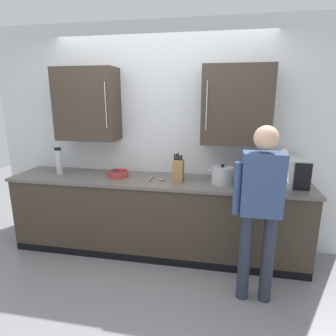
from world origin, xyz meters
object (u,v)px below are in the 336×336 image
stock_pot (222,175)px  knife_block (178,170)px  microwave_oven (274,171)px  person_figure (261,201)px  thermos_flask (59,161)px  fruit_bowl (118,173)px  wooden_spoon (157,179)px

stock_pot → knife_block: size_ratio=1.01×
microwave_oven → person_figure: person_figure is taller
thermos_flask → person_figure: person_figure is taller
thermos_flask → fruit_bowl: size_ratio=1.39×
knife_block → person_figure: 1.01m
stock_pot → wooden_spoon: bearing=-179.8°
microwave_oven → fruit_bowl: size_ratio=3.41×
stock_pot → thermos_flask: size_ratio=1.00×
knife_block → wooden_spoon: size_ratio=1.58×
knife_block → microwave_oven: bearing=3.6°
stock_pot → thermos_flask: thermos_flask is taller
wooden_spoon → microwave_oven: bearing=3.0°
stock_pot → wooden_spoon: stock_pot is taller
thermos_flask → knife_block: bearing=-0.7°
thermos_flask → wooden_spoon: 1.22m
wooden_spoon → person_figure: person_figure is taller
knife_block → wooden_spoon: 0.27m
thermos_flask → knife_block: 1.45m
thermos_flask → fruit_bowl: bearing=2.8°
microwave_oven → knife_block: size_ratio=2.47×
knife_block → fruit_bowl: bearing=175.6°
wooden_spoon → fruit_bowl: fruit_bowl is taller
microwave_oven → person_figure: 0.72m
microwave_oven → knife_block: knife_block is taller
stock_pot → knife_block: 0.48m
stock_pot → person_figure: 0.70m
knife_block → person_figure: (0.80, -0.61, -0.08)m
person_figure → fruit_bowl: bearing=156.3°
stock_pot → thermos_flask: bearing=179.5°
microwave_oven → knife_block: bearing=-176.4°
knife_block → wooden_spoon: knife_block is taller
stock_pot → fruit_bowl: size_ratio=1.40×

